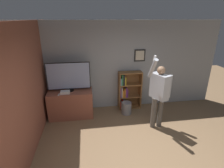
{
  "coord_description": "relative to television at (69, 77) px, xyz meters",
  "views": [
    {
      "loc": [
        -0.97,
        -2.4,
        2.75
      ],
      "look_at": [
        -0.34,
        1.77,
        1.15
      ],
      "focal_mm": 28.0,
      "sensor_mm": 36.0,
      "label": 1
    }
  ],
  "objects": [
    {
      "name": "remote_loose",
      "position": [
        -0.27,
        -0.25,
        -0.42
      ],
      "size": [
        0.04,
        0.14,
        0.02
      ],
      "color": "white",
      "rests_on": "tv_ledge"
    },
    {
      "name": "waste_bin",
      "position": [
        1.64,
        -0.16,
        -1.03
      ],
      "size": [
        0.3,
        0.3,
        0.37
      ],
      "color": "gray",
      "rests_on": "ground_plane"
    },
    {
      "name": "person",
      "position": [
        2.26,
        -0.94,
        -0.2
      ],
      "size": [
        0.62,
        0.58,
        1.98
      ],
      "rotation": [
        0.0,
        0.0,
        -1.18
      ],
      "color": "#56514C",
      "rests_on": "ground_plane"
    },
    {
      "name": "bookshelf",
      "position": [
        1.74,
        0.22,
        -0.62
      ],
      "size": [
        0.72,
        0.28,
        1.21
      ],
      "color": "brown",
      "rests_on": "ground_plane"
    },
    {
      "name": "game_console",
      "position": [
        -0.11,
        -0.18,
        -0.39
      ],
      "size": [
        0.25,
        0.16,
        0.08
      ],
      "color": "white",
      "rests_on": "tv_ledge"
    },
    {
      "name": "television",
      "position": [
        0.0,
        0.0,
        0.0
      ],
      "size": [
        1.19,
        0.22,
        0.83
      ],
      "color": "black",
      "rests_on": "tv_ledge"
    },
    {
      "name": "wall_back",
      "position": [
        1.48,
        0.4,
        0.13
      ],
      "size": [
        6.35,
        0.09,
        2.7
      ],
      "color": "#9EA3A8",
      "rests_on": "ground_plane"
    },
    {
      "name": "tv_ledge",
      "position": [
        -0.0,
        -0.03,
        -0.83
      ],
      "size": [
        1.25,
        0.6,
        0.79
      ],
      "color": "#93513D",
      "rests_on": "ground_plane"
    },
    {
      "name": "wall_side_brick",
      "position": [
        -0.73,
        -0.98,
        0.13
      ],
      "size": [
        0.06,
        4.29,
        2.7
      ],
      "color": "#93513D",
      "rests_on": "ground_plane"
    }
  ]
}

